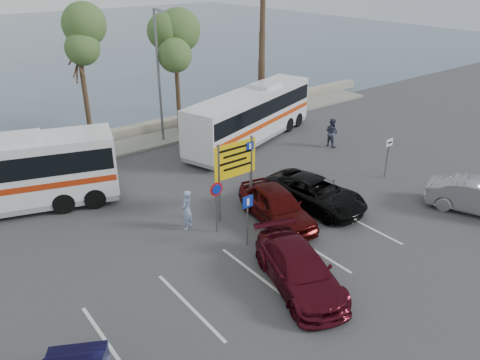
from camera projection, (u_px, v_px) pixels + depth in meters
ground at (263, 252)px, 18.79m from camera, size 120.00×120.00×0.00m
kerb_strip at (117, 149)px, 28.82m from camera, size 44.00×2.40×0.15m
seawall at (104, 137)px, 30.16m from camera, size 48.00×0.80×0.60m
tree_mid at (78, 41)px, 25.20m from camera, size 3.20×3.20×8.00m
tree_right at (175, 40)px, 28.71m from camera, size 3.20×3.20×7.40m
street_lamp_right at (159, 70)px, 28.20m from camera, size 0.45×1.15×8.01m
direction_sign at (235, 165)px, 20.61m from camera, size 2.20×0.12×3.60m
sign_no_stop at (216, 199)px, 19.50m from camera, size 0.60×0.08×2.35m
sign_parking at (248, 213)px, 18.62m from camera, size 0.50×0.07×2.25m
sign_taxi at (388, 153)px, 24.65m from camera, size 0.50×0.07×2.20m
lane_markings at (257, 274)px, 17.44m from camera, size 12.02×4.20×0.01m
coach_bus_right at (251, 118)px, 29.57m from camera, size 11.29×5.80×3.47m
car_maroon at (299, 269)px, 16.52m from camera, size 3.46×5.29×1.42m
car_red at (277, 206)px, 20.63m from camera, size 2.76×4.93×1.58m
suv_black at (315, 193)px, 21.99m from camera, size 3.01×5.34×1.41m
car_silver_b at (479, 197)px, 21.46m from camera, size 3.34×4.87×1.52m
pedestrian_near at (187, 210)px, 20.05m from camera, size 0.79×0.72×1.81m
pedestrian_far at (332, 132)px, 29.13m from camera, size 0.73×0.91×1.81m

